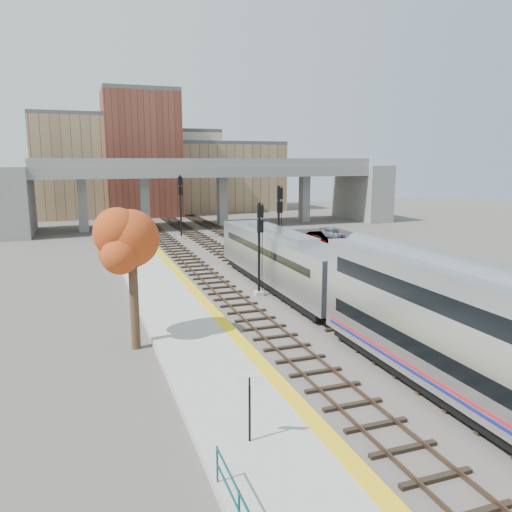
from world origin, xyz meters
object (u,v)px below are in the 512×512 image
object	(u,v)px
signal_mast_near	(259,252)
car_c	(333,233)
signal_mast_far	(181,207)
car_a	(316,240)
car_b	(317,237)
tree	(132,248)
locomotive	(280,258)
signal_mast_mid	(279,229)

from	to	relation	value
signal_mast_near	car_c	bearing A→B (deg)	51.18
signal_mast_near	signal_mast_far	distance (m)	27.21
car_a	car_b	bearing A→B (deg)	54.49
signal_mast_far	tree	bearing A→B (deg)	-104.96
tree	car_c	xyz separation A→B (m)	(26.55, 28.78, -4.55)
locomotive	tree	size ratio (longest dim) A/B	2.76
signal_mast_far	car_c	world-z (taller)	signal_mast_far
signal_mast_near	signal_mast_far	bearing A→B (deg)	90.00
signal_mast_far	car_c	size ratio (longest dim) A/B	2.05
signal_mast_far	car_c	bearing A→B (deg)	-17.94
signal_mast_mid	car_c	xyz separation A→B (m)	(13.26, 15.07, -3.04)
signal_mast_far	car_b	world-z (taller)	signal_mast_far
car_a	car_b	size ratio (longest dim) A/B	0.87
car_c	signal_mast_far	bearing A→B (deg)	151.98
car_a	car_c	xyz separation A→B (m)	(4.13, 3.72, -0.00)
tree	car_b	bearing A→B (deg)	48.61
car_c	signal_mast_mid	bearing A→B (deg)	-141.42
tree	signal_mast_far	bearing A→B (deg)	75.04
locomotive	signal_mast_far	size ratio (longest dim) A/B	2.53
car_c	car_a	bearing A→B (deg)	-148.04
car_b	car_c	size ratio (longest dim) A/B	0.98
car_a	signal_mast_near	bearing A→B (deg)	-131.00
signal_mast_mid	tree	world-z (taller)	signal_mast_mid
signal_mast_mid	car_a	bearing A→B (deg)	51.17
signal_mast_near	tree	xyz separation A→B (m)	(-9.19, -7.20, 2.05)
tree	car_c	size ratio (longest dim) A/B	1.88
tree	car_a	distance (m)	33.93
signal_mast_mid	signal_mast_far	world-z (taller)	signal_mast_far
signal_mast_far	tree	size ratio (longest dim) A/B	1.09
car_b	car_c	bearing A→B (deg)	39.47
signal_mast_near	tree	size ratio (longest dim) A/B	0.93
signal_mast_mid	signal_mast_near	bearing A→B (deg)	-122.21
signal_mast_mid	tree	distance (m)	19.16
tree	signal_mast_mid	bearing A→B (deg)	45.89
locomotive	signal_mast_far	distance (m)	26.00
signal_mast_near	car_b	bearing A→B (deg)	53.79
locomotive	tree	bearing A→B (deg)	-142.93
tree	car_a	size ratio (longest dim) A/B	2.20
signal_mast_far	car_a	xyz separation A→B (m)	(13.23, -9.34, -3.24)
signal_mast_near	car_a	distance (m)	22.36
signal_mast_far	tree	world-z (taller)	signal_mast_far
signal_mast_near	car_b	distance (m)	23.78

